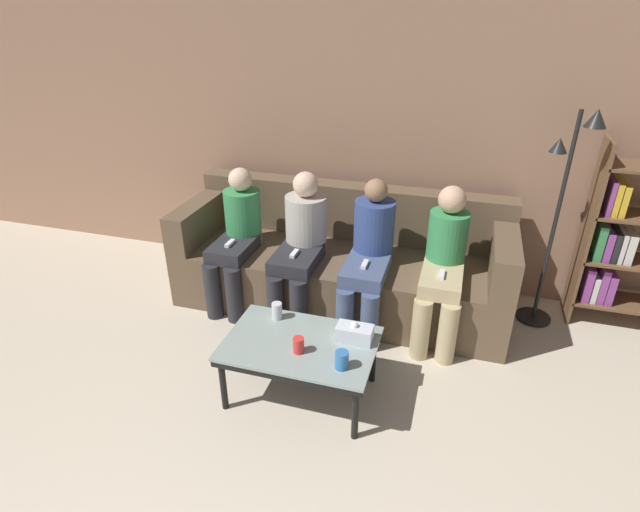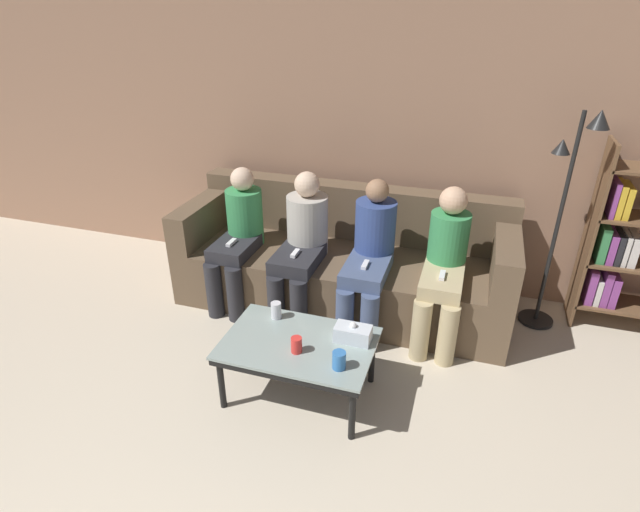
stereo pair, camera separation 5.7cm
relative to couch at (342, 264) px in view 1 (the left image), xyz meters
The scene contains 13 objects.
wall_back 1.10m from the couch, 90.00° to the left, with size 12.00×0.06×2.60m.
couch is the anchor object (origin of this frame).
coffee_table 1.19m from the couch, 87.85° to the right, with size 0.92×0.61×0.40m.
cup_near_left 1.39m from the couch, 75.63° to the right, with size 0.08×0.08×0.11m.
cup_near_right 1.28m from the couch, 87.03° to the right, with size 0.07×0.07×0.10m.
cup_far_center 1.01m from the couch, 100.45° to the right, with size 0.07×0.07×0.11m.
tissue_box 1.13m from the couch, 71.74° to the right, with size 0.22×0.12×0.13m.
bookshelf 2.19m from the couch, ahead, with size 1.02×0.32×1.41m.
standing_lamp 1.70m from the couch, ahead, with size 0.31×0.26×1.63m.
seated_person_left_end 0.88m from the couch, 163.43° to the right, with size 0.31×0.65×1.10m.
seated_person_mid_left 0.45m from the couch, 138.66° to the right, with size 0.32×0.70×1.12m.
seated_person_mid_right 0.45m from the couch, 43.17° to the right, with size 0.31×0.71×1.11m.
seated_person_right_end 0.88m from the couch, 17.50° to the right, with size 0.31×0.68×1.11m.
Camera 1 is at (0.87, 0.16, 2.25)m, focal length 28.00 mm.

